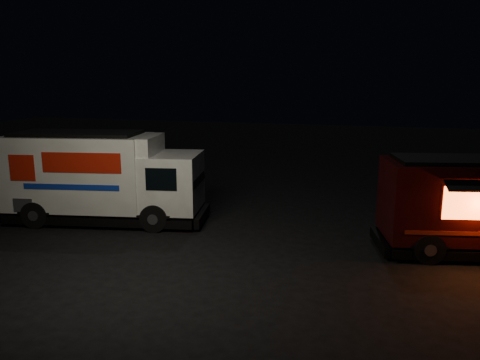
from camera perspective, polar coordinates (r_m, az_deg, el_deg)
name	(u,v)px	position (r m, az deg, el deg)	size (l,w,h in m)	color
ground	(216,241)	(14.26, -2.95, -7.49)	(80.00, 80.00, 0.00)	black
white_truck	(106,177)	(16.57, -16.03, 0.34)	(6.80, 2.32, 3.08)	white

